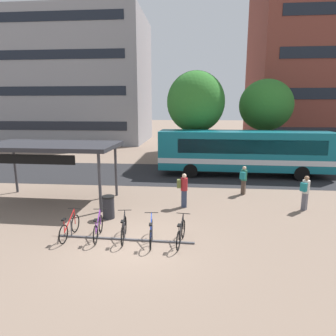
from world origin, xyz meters
name	(u,v)px	position (x,y,z in m)	size (l,w,h in m)	color
ground	(137,245)	(0.00, 0.00, 0.00)	(200.00, 200.00, 0.00)	#7A6656
bus_lane_asphalt	(166,174)	(0.00, 11.47, 0.00)	(80.00, 7.20, 0.01)	#232326
city_bus	(243,151)	(5.51, 11.47, 1.78)	(12.10, 2.95, 3.20)	#0F6070
bike_rack	(125,238)	(-0.51, 0.34, 0.09)	(5.22, 0.28, 0.70)	#47474C
parked_bicycle_red_0	(70,228)	(-2.65, 0.40, 0.38)	(0.52, 1.72, 0.99)	black
parked_bicycle_purple_1	(98,228)	(-1.55, 0.44, 0.38)	(0.52, 1.72, 0.99)	black
parked_bicycle_black_2	(124,230)	(-0.56, 0.40, 0.38)	(0.52, 1.72, 0.99)	black
parked_bicycle_blue_3	(151,233)	(0.50, 0.22, 0.38)	(0.52, 1.72, 0.99)	black
parked_bicycle_black_4	(181,234)	(1.59, 0.23, 0.38)	(0.52, 1.71, 0.99)	black
transit_shelter	(50,147)	(-5.27, 4.56, 2.87)	(6.84, 3.61, 3.05)	#38383D
commuter_teal_pack_0	(244,178)	(4.84, 6.65, 0.94)	(0.51, 0.60, 1.64)	#47382D
commuter_teal_pack_1	(305,191)	(7.34, 4.28, 0.98)	(0.58, 0.59, 1.69)	#565660
commuter_olive_pack_2	(183,188)	(1.53, 4.23, 0.98)	(0.55, 0.37, 1.71)	#2D3851
trash_bin	(108,207)	(-1.74, 2.46, 0.52)	(0.55, 0.55, 1.03)	#232328
street_tree_0	(266,105)	(8.10, 16.46, 5.01)	(4.49, 4.49, 7.18)	brown
street_tree_1	(196,102)	(2.13, 14.43, 5.25)	(4.61, 4.61, 7.68)	brown
building_left_wing	(65,81)	(-16.32, 32.14, 8.46)	(23.06, 12.19, 16.92)	gray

